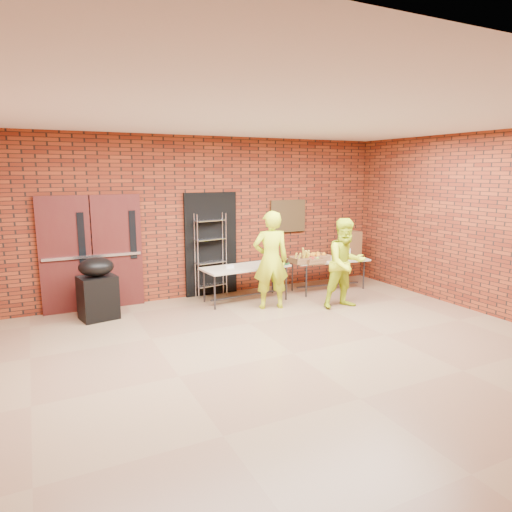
{
  "coord_description": "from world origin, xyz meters",
  "views": [
    {
      "loc": [
        -3.14,
        -5.16,
        2.5
      ],
      "look_at": [
        0.11,
        1.4,
        1.15
      ],
      "focal_mm": 32.0,
      "sensor_mm": 36.0,
      "label": 1
    }
  ],
  "objects_px": {
    "volunteer_woman": "(271,260)",
    "volunteer_man": "(346,263)",
    "table_right": "(329,262)",
    "covered_grill": "(98,288)",
    "table_left": "(245,269)",
    "coffee_dispenser": "(349,243)",
    "wire_rack": "(211,255)"
  },
  "relations": [
    {
      "from": "coffee_dispenser",
      "to": "volunteer_man",
      "type": "bearing_deg",
      "value": -129.77
    },
    {
      "from": "wire_rack",
      "to": "table_right",
      "type": "xyz_separation_m",
      "value": [
        2.43,
        -0.64,
        -0.23
      ]
    },
    {
      "from": "volunteer_woman",
      "to": "volunteer_man",
      "type": "distance_m",
      "value": 1.39
    },
    {
      "from": "wire_rack",
      "to": "coffee_dispenser",
      "type": "distance_m",
      "value": 3.11
    },
    {
      "from": "table_left",
      "to": "volunteer_man",
      "type": "relative_size",
      "value": 1.05
    },
    {
      "from": "coffee_dispenser",
      "to": "volunteer_woman",
      "type": "xyz_separation_m",
      "value": [
        -2.36,
        -0.74,
        -0.04
      ]
    },
    {
      "from": "coffee_dispenser",
      "to": "volunteer_man",
      "type": "xyz_separation_m",
      "value": [
        -1.1,
        -1.32,
        -0.11
      ]
    },
    {
      "from": "table_right",
      "to": "covered_grill",
      "type": "distance_m",
      "value": 4.69
    },
    {
      "from": "coffee_dispenser",
      "to": "wire_rack",
      "type": "bearing_deg",
      "value": 170.66
    },
    {
      "from": "table_left",
      "to": "coffee_dispenser",
      "type": "xyz_separation_m",
      "value": [
        2.58,
        0.12,
        0.31
      ]
    },
    {
      "from": "table_left",
      "to": "coffee_dispenser",
      "type": "distance_m",
      "value": 2.6
    },
    {
      "from": "covered_grill",
      "to": "volunteer_woman",
      "type": "bearing_deg",
      "value": -24.89
    },
    {
      "from": "table_left",
      "to": "coffee_dispenser",
      "type": "relative_size",
      "value": 3.23
    },
    {
      "from": "table_left",
      "to": "table_right",
      "type": "xyz_separation_m",
      "value": [
        1.95,
        -0.01,
        -0.02
      ]
    },
    {
      "from": "covered_grill",
      "to": "volunteer_man",
      "type": "relative_size",
      "value": 0.64
    },
    {
      "from": "wire_rack",
      "to": "volunteer_woman",
      "type": "xyz_separation_m",
      "value": [
        0.7,
        -1.25,
        0.06
      ]
    },
    {
      "from": "volunteer_woman",
      "to": "table_right",
      "type": "bearing_deg",
      "value": -145.56
    },
    {
      "from": "table_right",
      "to": "coffee_dispenser",
      "type": "height_order",
      "value": "coffee_dispenser"
    },
    {
      "from": "coffee_dispenser",
      "to": "covered_grill",
      "type": "bearing_deg",
      "value": 179.95
    },
    {
      "from": "wire_rack",
      "to": "covered_grill",
      "type": "relative_size",
      "value": 1.57
    },
    {
      "from": "table_left",
      "to": "volunteer_woman",
      "type": "bearing_deg",
      "value": -74.68
    },
    {
      "from": "coffee_dispenser",
      "to": "volunteer_woman",
      "type": "bearing_deg",
      "value": -162.55
    },
    {
      "from": "wire_rack",
      "to": "table_left",
      "type": "relative_size",
      "value": 0.97
    },
    {
      "from": "volunteer_woman",
      "to": "volunteer_man",
      "type": "height_order",
      "value": "volunteer_woman"
    },
    {
      "from": "volunteer_man",
      "to": "volunteer_woman",
      "type": "bearing_deg",
      "value": 159.14
    },
    {
      "from": "table_right",
      "to": "wire_rack",
      "type": "bearing_deg",
      "value": 172.48
    },
    {
      "from": "wire_rack",
      "to": "coffee_dispenser",
      "type": "relative_size",
      "value": 3.12
    },
    {
      "from": "wire_rack",
      "to": "table_left",
      "type": "xyz_separation_m",
      "value": [
        0.48,
        -0.63,
        -0.21
      ]
    },
    {
      "from": "wire_rack",
      "to": "volunteer_man",
      "type": "xyz_separation_m",
      "value": [
        1.97,
        -1.82,
        -0.01
      ]
    },
    {
      "from": "table_right",
      "to": "volunteer_woman",
      "type": "xyz_separation_m",
      "value": [
        -1.73,
        -0.61,
        0.29
      ]
    },
    {
      "from": "volunteer_woman",
      "to": "volunteer_man",
      "type": "xyz_separation_m",
      "value": [
        1.26,
        -0.57,
        -0.07
      ]
    },
    {
      "from": "table_left",
      "to": "volunteer_man",
      "type": "distance_m",
      "value": 1.92
    }
  ]
}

